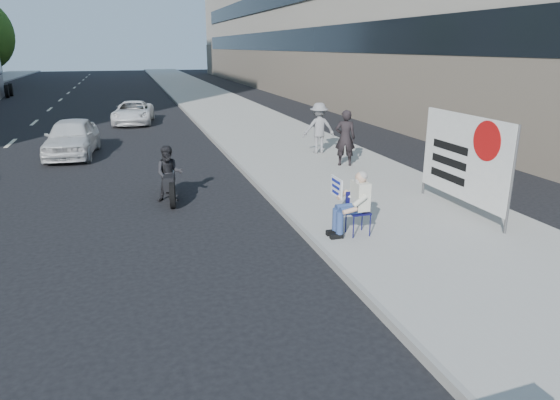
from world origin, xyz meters
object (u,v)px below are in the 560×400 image
object	(u,v)px
pedestrian_woman	(345,138)
motorcycle	(169,176)
white_sedan_near	(72,137)
protest_banner	(464,158)
seated_protester	(353,200)
jogger	(319,128)
white_sedan_far	(133,112)

from	to	relation	value
pedestrian_woman	motorcycle	bearing A→B (deg)	38.13
white_sedan_near	protest_banner	bearing A→B (deg)	-42.71
seated_protester	pedestrian_woman	size ratio (longest dim) A/B	0.74
jogger	pedestrian_woman	bearing A→B (deg)	97.82
jogger	pedestrian_woman	world-z (taller)	jogger
white_sedan_near	pedestrian_woman	bearing A→B (deg)	-25.09
white_sedan_far	seated_protester	bearing A→B (deg)	-71.07
pedestrian_woman	white_sedan_far	bearing A→B (deg)	-43.01
motorcycle	pedestrian_woman	bearing A→B (deg)	24.91
protest_banner	white_sedan_far	size ratio (longest dim) A/B	0.77
jogger	motorcycle	xyz separation A→B (m)	(-5.52, -3.87, -0.39)
protest_banner	white_sedan_near	world-z (taller)	protest_banner
seated_protester	motorcycle	world-z (taller)	seated_protester
pedestrian_woman	white_sedan_far	size ratio (longest dim) A/B	0.44
pedestrian_woman	white_sedan_near	bearing A→B (deg)	-9.29
seated_protester	jogger	distance (m)	8.08
seated_protester	jogger	size ratio (longest dim) A/B	0.74
pedestrian_woman	jogger	bearing A→B (deg)	-67.48
seated_protester	white_sedan_far	distance (m)	18.47
seated_protester	white_sedan_near	bearing A→B (deg)	120.20
white_sedan_far	motorcycle	xyz separation A→B (m)	(0.59, -14.18, 0.08)
jogger	protest_banner	distance (m)	7.16
white_sedan_near	motorcycle	world-z (taller)	motorcycle
protest_banner	white_sedan_far	xyz separation A→B (m)	(-6.82, 17.42, -0.85)
protest_banner	motorcycle	bearing A→B (deg)	152.46
seated_protester	pedestrian_woman	bearing A→B (deg)	67.50
seated_protester	motorcycle	xyz separation A→B (m)	(-3.25, 3.88, -0.24)
seated_protester	protest_banner	world-z (taller)	protest_banner
pedestrian_woman	white_sedan_near	world-z (taller)	pedestrian_woman
protest_banner	white_sedan_near	distance (m)	13.42
white_sedan_near	white_sedan_far	world-z (taller)	white_sedan_near
white_sedan_near	jogger	bearing A→B (deg)	-13.48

